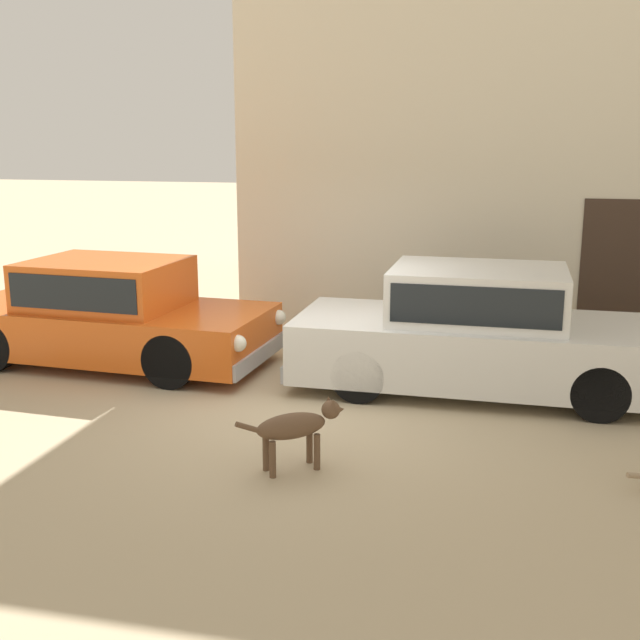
{
  "coord_description": "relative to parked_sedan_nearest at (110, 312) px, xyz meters",
  "views": [
    {
      "loc": [
        2.12,
        -8.26,
        2.93
      ],
      "look_at": [
        0.1,
        0.2,
        0.9
      ],
      "focal_mm": 44.45,
      "sensor_mm": 36.0,
      "label": 1
    }
  ],
  "objects": [
    {
      "name": "parked_sedan_second",
      "position": [
        4.76,
        -0.08,
        0.04
      ],
      "size": [
        4.44,
        1.76,
        1.46
      ],
      "rotation": [
        0.0,
        0.0,
        -0.01
      ],
      "color": "silver",
      "rests_on": "ground_plane"
    },
    {
      "name": "parked_sedan_nearest",
      "position": [
        0.0,
        0.0,
        0.0
      ],
      "size": [
        4.38,
        1.99,
        1.36
      ],
      "rotation": [
        0.0,
        0.0,
        -0.06
      ],
      "color": "#D15619",
      "rests_on": "ground_plane"
    },
    {
      "name": "ground_plane",
      "position": [
        2.91,
        -0.93,
        -0.67
      ],
      "size": [
        80.0,
        80.0,
        0.0
      ],
      "primitive_type": "plane",
      "color": "tan"
    },
    {
      "name": "stray_dog_spotted",
      "position": [
        3.28,
        -2.78,
        -0.27
      ],
      "size": [
        0.87,
        0.7,
        0.63
      ],
      "rotation": [
        0.0,
        0.0,
        0.66
      ],
      "color": "brown",
      "rests_on": "ground_plane"
    }
  ]
}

